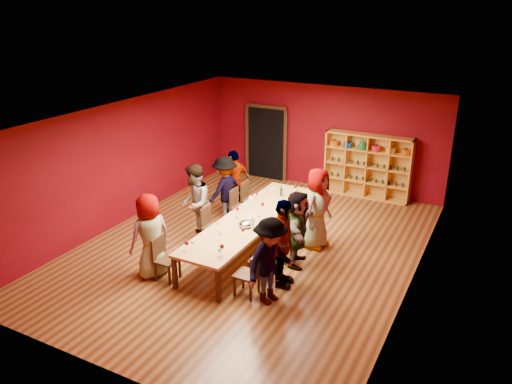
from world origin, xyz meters
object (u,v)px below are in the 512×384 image
person_left_2 (195,203)px  person_right_3 (317,208)px  chair_person_left_0 (163,256)px  chair_person_left_2 (210,224)px  tasting_table (251,219)px  chair_person_right_2 (284,240)px  spittoon_bowl (245,224)px  person_right_2 (297,228)px  chair_person_right_1 (265,258)px  shelving_unit (368,163)px  wine_bottle (281,192)px  person_right_0 (270,261)px  person_left_4 (235,182)px  chair_person_right_3 (302,223)px  chair_person_left_3 (238,204)px  person_left_0 (150,236)px  person_left_3 (225,189)px  chair_person_left_4 (249,197)px  chair_person_right_0 (250,272)px

person_left_2 → person_right_3: 2.75m
chair_person_left_0 → chair_person_left_2: bearing=90.0°
tasting_table → person_left_2: bearing=-169.7°
chair_person_right_2 → spittoon_bowl: bearing=-158.4°
chair_person_left_0 → person_right_2: 2.77m
chair_person_left_0 → person_right_3: size_ratio=0.48×
chair_person_right_2 → chair_person_right_1: bearing=-90.0°
chair_person_left_0 → shelving_unit: bearing=69.8°
person_right_3 → wine_bottle: size_ratio=5.94×
person_left_2 → person_right_0: size_ratio=1.09×
chair_person_left_0 → person_left_2: size_ratio=0.49×
person_left_4 → chair_person_right_2: 2.88m
chair_person_left_0 → chair_person_right_3: (1.82, 2.72, 0.00)m
chair_person_left_3 → shelving_unit: bearing=54.8°
person_left_0 → chair_person_right_1: size_ratio=1.96×
person_left_2 → person_left_3: bearing=154.4°
person_left_2 → chair_person_left_4: 1.92m
chair_person_right_0 → wine_bottle: size_ratio=2.87×
chair_person_right_1 → wine_bottle: bearing=108.2°
person_left_3 → chair_person_right_3: (2.19, -0.28, -0.34)m
chair_person_right_2 → person_right_2: size_ratio=0.54×
tasting_table → shelving_unit: shelving_unit is taller
person_left_0 → spittoon_bowl: size_ratio=6.00×
chair_person_left_0 → wine_bottle: size_ratio=2.87×
chair_person_right_1 → chair_person_right_0: bearing=-90.0°
chair_person_left_3 → chair_person_right_3: same height
person_left_3 → person_left_4: size_ratio=0.99×
chair_person_right_2 → chair_person_right_3: bearing=90.0°
shelving_unit → wine_bottle: shelving_unit is taller
chair_person_left_2 → chair_person_left_0: bearing=-90.0°
chair_person_left_2 → person_left_2: size_ratio=0.49×
chair_person_right_1 → chair_person_right_3: same height
person_left_0 → chair_person_right_1: person_left_0 is taller
shelving_unit → chair_person_right_3: size_ratio=2.70×
chair_person_right_1 → wine_bottle: wine_bottle is taller
chair_person_left_2 → chair_person_right_1: size_ratio=1.00×
person_left_3 → spittoon_bowl: size_ratio=5.74×
tasting_table → chair_person_left_0: 2.16m
chair_person_right_2 → chair_person_left_2: bearing=-178.5°
chair_person_left_0 → chair_person_right_3: bearing=56.2°
shelving_unit → chair_person_left_2: (-2.31, -4.55, -0.49)m
person_left_3 → person_right_3: bearing=97.7°
person_right_0 → chair_person_left_4: bearing=49.5°
tasting_table → chair_person_right_0: 1.95m
chair_person_right_1 → chair_person_left_2: bearing=154.6°
chair_person_left_2 → wine_bottle: 1.97m
person_left_3 → person_right_0: size_ratio=0.99×
chair_person_right_1 → chair_person_right_3: bearing=90.0°
person_left_4 → chair_person_right_2: size_ratio=1.89×
shelving_unit → spittoon_bowl: (-1.25, -4.81, -0.17)m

